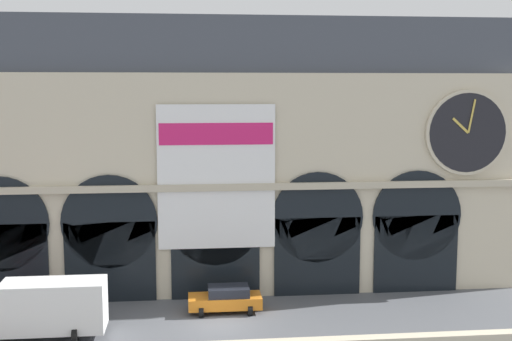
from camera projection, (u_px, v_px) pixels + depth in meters
The scene contains 4 objects.
ground_plane at pixel (220, 326), 37.05m from camera, with size 200.00×200.00×0.00m, color #54565B.
station_building at pixel (214, 158), 43.54m from camera, with size 40.97×5.82×17.98m.
box_truck_midwest at pixel (37, 308), 35.04m from camera, with size 7.50×2.91×3.12m.
car_center at pixel (226, 299), 39.29m from camera, with size 4.40×2.22×1.55m.
Camera 1 is at (-1.67, -35.65, 13.48)m, focal length 45.69 mm.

